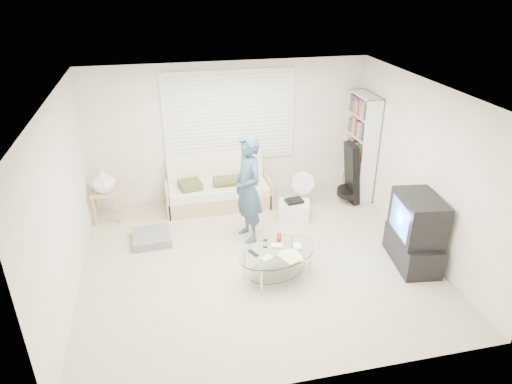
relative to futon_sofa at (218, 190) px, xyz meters
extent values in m
plane|color=#B3A78B|center=(0.30, -1.87, -0.30)|extent=(5.00, 5.00, 0.00)
cube|color=beige|center=(0.30, 0.38, 0.95)|extent=(5.00, 0.02, 2.50)
cube|color=beige|center=(0.30, -4.12, 0.95)|extent=(5.00, 0.02, 2.50)
cube|color=beige|center=(-2.20, -1.87, 0.95)|extent=(0.02, 4.50, 2.50)
cube|color=beige|center=(2.80, -1.87, 0.95)|extent=(0.02, 4.50, 2.50)
cube|color=white|center=(0.30, -1.87, 2.20)|extent=(5.00, 4.50, 0.02)
cube|color=white|center=(0.30, 0.35, 1.25)|extent=(2.32, 0.06, 1.62)
cube|color=black|center=(0.30, 0.34, 1.25)|extent=(2.20, 0.01, 1.50)
cube|color=silver|center=(0.30, 0.31, 1.25)|extent=(2.16, 0.04, 1.50)
cube|color=silver|center=(0.30, 0.33, 1.25)|extent=(2.32, 0.08, 1.62)
cube|color=tan|center=(0.00, -0.04, -0.15)|extent=(1.80, 0.72, 0.29)
cube|color=beige|center=(0.00, -0.06, 0.06)|extent=(1.73, 0.67, 0.14)
cube|color=beige|center=(0.00, 0.25, 0.33)|extent=(1.73, 0.20, 0.55)
cube|color=tan|center=(-0.90, -0.04, -0.05)|extent=(0.05, 0.72, 0.50)
cube|color=tan|center=(0.90, -0.04, -0.05)|extent=(0.05, 0.72, 0.50)
cube|color=#484526|center=(-0.50, -0.09, 0.20)|extent=(0.43, 0.43, 0.13)
cylinder|color=#484526|center=(0.13, -0.12, 0.23)|extent=(0.45, 0.20, 0.20)
cube|color=#423021|center=(0.54, -0.06, 0.19)|extent=(0.38, 0.38, 0.11)
cube|color=slate|center=(-1.21, -0.99, -0.23)|extent=(0.62, 0.62, 0.13)
cube|color=tan|center=(-1.92, -0.12, 0.23)|extent=(0.48, 0.38, 0.04)
cube|color=tan|center=(-2.11, -0.26, -0.04)|extent=(0.04, 0.04, 0.51)
cube|color=tan|center=(-1.73, -0.26, -0.04)|extent=(0.04, 0.04, 0.51)
cube|color=tan|center=(-2.11, 0.02, -0.04)|extent=(0.04, 0.04, 0.51)
cube|color=tan|center=(-1.73, 0.02, -0.04)|extent=(0.04, 0.04, 0.51)
imported|color=white|center=(-1.92, -0.12, 0.44)|extent=(0.38, 0.38, 0.40)
cube|color=white|center=(2.63, -0.12, 0.67)|extent=(0.30, 0.81, 1.93)
cube|color=black|center=(2.38, -0.40, 0.29)|extent=(0.25, 0.40, 1.12)
cylinder|color=black|center=(2.34, -0.40, -0.09)|extent=(0.40, 0.41, 0.15)
cylinder|color=white|center=(1.47, -0.35, -0.28)|extent=(0.27, 0.27, 0.03)
cylinder|color=white|center=(1.47, -0.35, -0.11)|extent=(0.04, 0.04, 0.35)
cylinder|color=white|center=(1.47, -0.35, 0.18)|extent=(0.42, 0.19, 0.41)
cylinder|color=white|center=(1.47, -0.35, 0.18)|extent=(0.11, 0.08, 0.11)
cube|color=white|center=(1.20, -0.76, -0.14)|extent=(0.60, 0.50, 0.31)
cube|color=black|center=(1.20, -0.76, 0.04)|extent=(0.31, 0.24, 0.05)
cube|color=black|center=(2.50, -2.39, -0.08)|extent=(0.64, 1.04, 0.43)
cube|color=black|center=(2.50, -2.39, 0.45)|extent=(0.65, 0.88, 0.63)
cube|color=#4EA5F0|center=(2.24, -2.36, 0.45)|extent=(0.10, 0.62, 0.48)
ellipsoid|color=silver|center=(0.49, -2.32, 0.12)|extent=(1.32, 1.05, 0.02)
ellipsoid|color=silver|center=(0.49, -2.32, -0.17)|extent=(1.01, 0.80, 0.01)
cylinder|color=silver|center=(0.19, -2.67, -0.10)|extent=(0.03, 0.03, 0.40)
cylinder|color=silver|center=(0.94, -2.42, -0.10)|extent=(0.03, 0.03, 0.40)
cylinder|color=silver|center=(0.04, -2.23, -0.10)|extent=(0.03, 0.03, 0.40)
cylinder|color=silver|center=(0.79, -1.98, -0.10)|extent=(0.03, 0.03, 0.40)
cube|color=white|center=(0.30, -2.48, 0.15)|extent=(0.19, 0.17, 0.04)
cube|color=white|center=(0.51, -2.21, 0.15)|extent=(0.17, 0.13, 0.04)
cube|color=white|center=(0.78, -2.28, 0.15)|extent=(0.13, 0.17, 0.04)
cylinder|color=silver|center=(0.35, -2.17, 0.18)|extent=(0.07, 0.07, 0.11)
cylinder|color=#B9431A|center=(0.57, -2.08, 0.19)|extent=(0.07, 0.07, 0.12)
cube|color=black|center=(0.15, -2.30, 0.14)|extent=(0.13, 0.18, 0.02)
cube|color=white|center=(0.65, -2.47, 0.13)|extent=(0.26, 0.34, 0.01)
cube|color=#DCD170|center=(0.60, -2.51, 0.14)|extent=(0.30, 0.34, 0.01)
imported|color=#304860|center=(0.31, -1.20, 0.56)|extent=(0.55, 0.71, 1.72)
camera|label=1|loc=(-0.93, -7.34, 3.60)|focal=32.00mm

